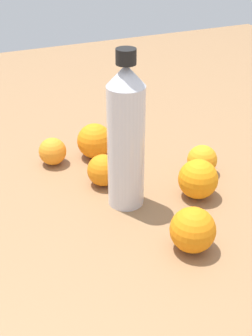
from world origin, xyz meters
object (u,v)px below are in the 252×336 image
at_px(orange_1, 202,160).
at_px(orange_5, 53,151).
at_px(orange_3, 193,230).
at_px(orange_4, 198,179).
at_px(orange_0, 103,170).
at_px(water_bottle, 126,137).
at_px(orange_2, 95,141).

height_order(orange_1, orange_5, orange_1).
distance_m(orange_3, orange_5, 0.42).
relative_size(orange_4, orange_5, 1.29).
height_order(orange_4, orange_5, orange_4).
bearing_deg(orange_0, orange_1, -11.73).
relative_size(water_bottle, orange_5, 4.96).
distance_m(orange_0, orange_1, 0.22).
bearing_deg(orange_2, orange_4, -61.45).
relative_size(orange_0, orange_4, 0.83).
distance_m(orange_2, orange_4, 0.28).
bearing_deg(orange_1, orange_4, -127.13).
height_order(orange_2, orange_5, orange_2).
xyz_separation_m(orange_0, orange_5, (-0.07, 0.13, -0.00)).
relative_size(water_bottle, orange_4, 3.84).
distance_m(orange_3, orange_4, 0.17).
relative_size(orange_2, orange_5, 1.30).
xyz_separation_m(orange_0, orange_2, (0.03, 0.12, 0.01)).
relative_size(water_bottle, orange_2, 3.81).
xyz_separation_m(orange_0, orange_4, (0.16, -0.12, 0.01)).
bearing_deg(orange_2, water_bottle, -92.69).
distance_m(water_bottle, orange_5, 0.26).
xyz_separation_m(orange_1, orange_2, (-0.19, 0.17, 0.01)).
distance_m(orange_4, orange_5, 0.35).
height_order(orange_3, orange_4, same).
xyz_separation_m(orange_1, orange_4, (-0.06, -0.08, 0.01)).
relative_size(orange_1, orange_3, 0.82).
distance_m(orange_2, orange_3, 0.39).
bearing_deg(orange_3, orange_4, 55.45).
xyz_separation_m(orange_0, orange_3, (0.06, -0.26, 0.01)).
xyz_separation_m(orange_2, orange_5, (-0.10, 0.01, -0.01)).
distance_m(orange_1, orange_4, 0.10).
bearing_deg(water_bottle, orange_4, -119.97).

